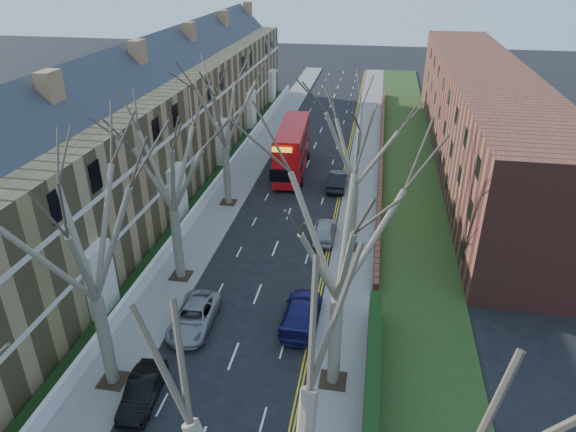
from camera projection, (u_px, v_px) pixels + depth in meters
The scene contains 17 objects.
pavement_left at pixel (254, 160), 56.00m from camera, with size 3.00×102.00×0.12m, color slate.
pavement_right at pixel (364, 167), 54.15m from camera, with size 3.00×102.00×0.12m, color slate.
terrace_left at pixel (152, 130), 47.68m from camera, with size 9.70×78.00×13.60m.
flats_right at pixel (479, 116), 53.63m from camera, with size 13.97×54.00×10.00m.
front_wall_left at pixel (217, 183), 49.00m from camera, with size 0.30×78.00×1.00m.
grass_verge_right at pixel (408, 169), 53.41m from camera, with size 6.00×102.00×0.06m.
tree_left_mid at pixel (81, 222), 22.71m from camera, with size 10.50×10.50×14.71m.
tree_left_far at pixel (167, 152), 31.62m from camera, with size 10.15×10.15×14.22m.
tree_left_dist at pixel (222, 99), 41.98m from camera, with size 10.50×10.50×14.71m.
tree_right_mid at pixel (341, 222), 22.70m from camera, with size 10.50×10.50×14.71m.
tree_right_far at pixel (358, 132), 35.11m from camera, with size 10.15×10.15×14.22m.
double_decker_bus at pixel (292, 150), 52.19m from camera, with size 3.35×11.57×4.77m.
car_left_mid at pixel (142, 391), 25.66m from camera, with size 1.42×4.06×1.34m, color black.
car_left_far at pixel (194, 317), 30.85m from camera, with size 2.30×4.98×1.38m, color gray.
car_right_near at pixel (301, 312), 31.12m from camera, with size 2.13×5.25×1.52m, color #191854.
car_right_mid at pixel (325, 230), 40.38m from camera, with size 1.71×4.26×1.45m, color #9B9FA3.
car_right_far at pixel (338, 180), 49.15m from camera, with size 1.70×4.86×1.60m, color black.
Camera 1 is at (6.85, -12.17, 20.19)m, focal length 32.00 mm.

